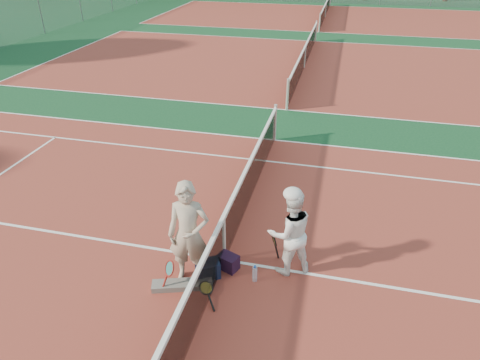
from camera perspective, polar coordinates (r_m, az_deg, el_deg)
name	(u,v)px	position (r m, az deg, el deg)	size (l,w,h in m)	color
ground	(225,260)	(8.16, -2.07, -10.64)	(130.00, 130.00, 0.00)	#103C1F
court_main	(225,260)	(8.16, -2.07, -10.63)	(23.77, 10.97, 0.01)	maroon
court_far_a	(304,67)	(20.21, 8.56, 14.64)	(23.77, 10.97, 0.01)	maroon
court_far_b	(325,17)	(33.39, 11.27, 20.54)	(23.77, 10.97, 0.01)	maroon
net_main	(224,239)	(7.83, -2.14, -7.82)	(0.10, 10.98, 1.02)	black
net_far_a	(305,56)	(20.08, 8.67, 16.03)	(0.10, 10.98, 1.02)	black
net_far_b	(326,9)	(33.32, 11.36, 21.40)	(0.10, 10.98, 1.02)	black
player_a	(189,234)	(7.23, -6.84, -7.18)	(0.71, 0.47, 1.95)	tan
player_b	(290,233)	(7.50, 6.69, -6.97)	(0.81, 0.63, 1.66)	white
racket_red	(170,275)	(7.54, -9.29, -12.42)	(0.28, 0.27, 0.56)	maroon
racket_black_held	(274,247)	(8.02, 4.50, -8.84)	(0.17, 0.27, 0.59)	black
racket_spare	(206,289)	(7.52, -4.56, -14.33)	(0.59, 0.27, 0.15)	black
sports_bag_navy	(208,269)	(7.75, -4.31, -11.79)	(0.41, 0.28, 0.32)	black
sports_bag_purple	(228,262)	(7.89, -1.59, -10.87)	(0.36, 0.25, 0.30)	black
net_cover_canvas	(182,285)	(7.66, -7.69, -13.69)	(1.04, 0.24, 0.11)	#635F59
water_bottle	(255,274)	(7.66, 1.98, -12.43)	(0.09, 0.09, 0.30)	#C9E7FF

